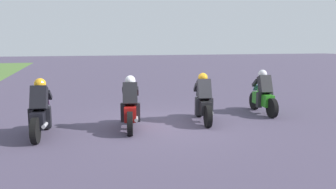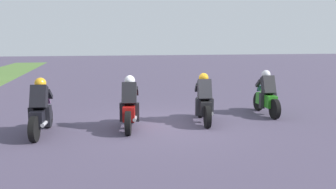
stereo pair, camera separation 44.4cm
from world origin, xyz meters
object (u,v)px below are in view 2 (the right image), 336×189
rider_lane_a (266,96)px  rider_lane_c (130,107)px  rider_lane_b (204,102)px  rider_lane_d (41,111)px

rider_lane_a → rider_lane_c: same height
rider_lane_b → rider_lane_c: 2.31m
rider_lane_c → rider_lane_d: (-0.03, 2.37, 0.00)m
rider_lane_c → rider_lane_d: 2.37m
rider_lane_a → rider_lane_b: 2.53m
rider_lane_b → rider_lane_d: (-0.24, 4.67, 0.00)m
rider_lane_a → rider_lane_b: (-0.55, 2.47, 0.00)m
rider_lane_c → rider_lane_d: same height
rider_lane_a → rider_lane_b: bearing=110.5°
rider_lane_a → rider_lane_b: size_ratio=1.01×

